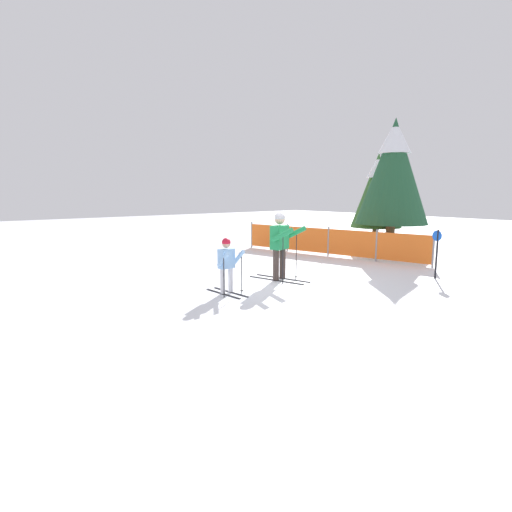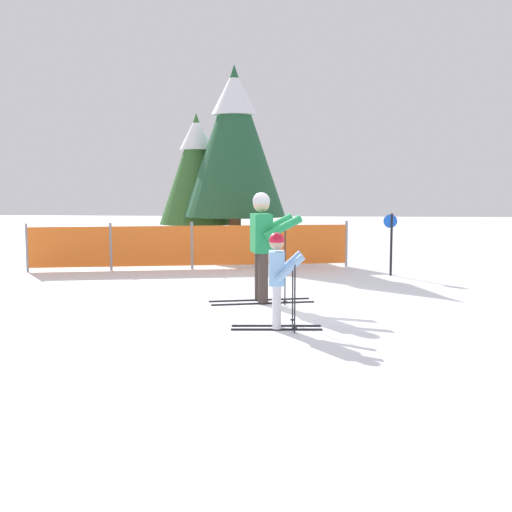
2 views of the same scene
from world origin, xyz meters
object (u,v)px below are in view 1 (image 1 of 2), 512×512
Objects in this scene: skier_adult at (281,240)px; conifer_far at (393,170)px; skier_child at (227,261)px; trail_marker at (437,248)px; safety_fence at (328,241)px; conifer_near at (377,189)px.

skier_adult is 7.24m from conifer_far.
conifer_far is (-1.48, 8.74, 2.36)m from skier_child.
conifer_far is at bearing 85.27° from skier_adult.
trail_marker reaches higher than skier_child.
safety_fence is 3.99m from conifer_near.
skier_adult is at bearing -126.77° from trail_marker.
skier_child is at bearing -112.54° from trail_marker.
conifer_far is 3.87× the size of trail_marker.
trail_marker is at bearing 63.52° from skier_child.
safety_fence is at bearing -82.64° from conifer_near.
conifer_near is 6.56m from trail_marker.
conifer_far is at bearing 76.62° from safety_fence.
skier_adult is at bearing -73.00° from conifer_near.
safety_fence is 1.83× the size of conifer_near.
trail_marker is (2.16, 5.20, 0.07)m from skier_child.
skier_adult reaches higher than trail_marker.
skier_child is 0.33× the size of conifer_near.
conifer_far reaches higher than skier_adult.
skier_adult is 1.95m from skier_child.
skier_adult is at bearing -80.26° from conifer_far.
safety_fence is 1.40× the size of conifer_far.
safety_fence is at bearing 106.07° from skier_child.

